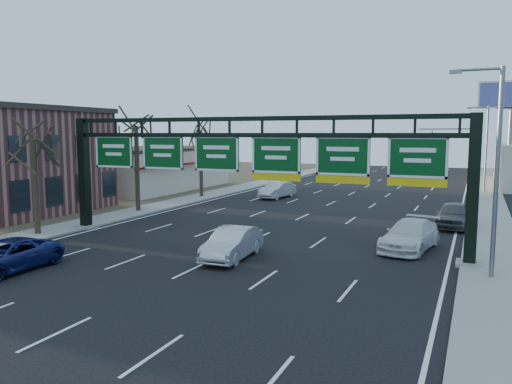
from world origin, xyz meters
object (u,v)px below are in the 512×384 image
at_px(car_blue_suv, 6,256).
at_px(car_white_wagon, 410,235).
at_px(car_silver_sedan, 232,243).
at_px(sign_gantry, 248,163).

distance_m(car_blue_suv, car_white_wagon, 20.12).
relative_size(car_blue_suv, car_silver_sedan, 1.10).
height_order(sign_gantry, car_blue_suv, sign_gantry).
height_order(car_silver_sedan, car_white_wagon, car_white_wagon).
bearing_deg(car_white_wagon, sign_gantry, -155.55).
xyz_separation_m(sign_gantry, car_blue_suv, (-7.68, -9.58, -3.91)).
distance_m(sign_gantry, car_silver_sedan, 5.12).
bearing_deg(car_white_wagon, car_silver_sedan, -135.26).
distance_m(car_silver_sedan, car_white_wagon, 9.70).
bearing_deg(sign_gantry, car_blue_suv, -128.72).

